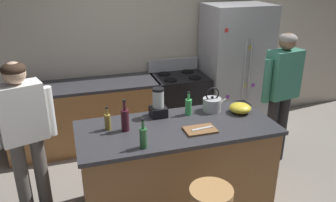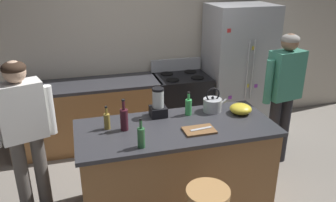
{
  "view_description": "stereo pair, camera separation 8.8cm",
  "coord_description": "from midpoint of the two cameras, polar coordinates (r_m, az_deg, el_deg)",
  "views": [
    {
      "loc": [
        -0.98,
        -2.85,
        2.39
      ],
      "look_at": [
        0.0,
        0.3,
        1.06
      ],
      "focal_mm": 36.37,
      "sensor_mm": 36.0,
      "label": 1
    },
    {
      "loc": [
        -0.9,
        -2.88,
        2.39
      ],
      "look_at": [
        0.0,
        0.3,
        1.06
      ],
      "focal_mm": 36.37,
      "sensor_mm": 36.0,
      "label": 2
    }
  ],
  "objects": [
    {
      "name": "refrigerator",
      "position": [
        5.17,
        10.57,
        5.26
      ],
      "size": [
        0.9,
        0.73,
        1.88
      ],
      "color": "#B7BABF",
      "rests_on": "ground_plane"
    },
    {
      "name": "mixing_bowl",
      "position": [
        3.71,
        11.34,
        -1.17
      ],
      "size": [
        0.23,
        0.23,
        0.1
      ],
      "primitive_type": "ellipsoid",
      "color": "yellow",
      "rests_on": "kitchen_island"
    },
    {
      "name": "person_by_island_left",
      "position": [
        3.41,
        -23.7,
        -4.39
      ],
      "size": [
        0.59,
        0.33,
        1.63
      ],
      "color": "#66605B",
      "rests_on": "ground_plane"
    },
    {
      "name": "bottle_vinegar",
      "position": [
        3.31,
        -10.84,
        -3.38
      ],
      "size": [
        0.06,
        0.06,
        0.24
      ],
      "color": "olive",
      "rests_on": "kitchen_island"
    },
    {
      "name": "blender_appliance",
      "position": [
        3.53,
        -2.37,
        -0.6
      ],
      "size": [
        0.17,
        0.17,
        0.31
      ],
      "color": "black",
      "rests_on": "kitchen_island"
    },
    {
      "name": "kitchen_island",
      "position": [
        3.58,
        0.73,
        -10.73
      ],
      "size": [
        1.96,
        0.86,
        0.91
      ],
      "color": "#9E6B3D",
      "rests_on": "ground_plane"
    },
    {
      "name": "chef_knife",
      "position": [
        3.27,
        4.98,
        -4.6
      ],
      "size": [
        0.22,
        0.05,
        0.01
      ],
      "primitive_type": "cube",
      "rotation": [
        0.0,
        0.0,
        0.11
      ],
      "color": "#B7BABF",
      "rests_on": "cutting_board"
    },
    {
      "name": "person_by_sink_right",
      "position": [
        4.32,
        17.96,
        2.21
      ],
      "size": [
        0.6,
        0.29,
        1.67
      ],
      "color": "#26262B",
      "rests_on": "ground_plane"
    },
    {
      "name": "tea_kettle",
      "position": [
        3.7,
        6.73,
        -0.48
      ],
      "size": [
        0.28,
        0.2,
        0.27
      ],
      "color": "#B7BABF",
      "rests_on": "kitchen_island"
    },
    {
      "name": "stove_range",
      "position": [
        5.02,
        1.32,
        -0.6
      ],
      "size": [
        0.76,
        0.65,
        1.09
      ],
      "color": "black",
      "rests_on": "ground_plane"
    },
    {
      "name": "back_counter_run",
      "position": [
        4.82,
        -14.17,
        -2.43
      ],
      "size": [
        2.0,
        0.64,
        0.91
      ],
      "color": "#9E6B3D",
      "rests_on": "ground_plane"
    },
    {
      "name": "bottle_soda",
      "position": [
        3.58,
        2.74,
        -0.88
      ],
      "size": [
        0.07,
        0.07,
        0.26
      ],
      "color": "#3FB259",
      "rests_on": "kitchen_island"
    },
    {
      "name": "bottle_olive_oil",
      "position": [
        2.95,
        -5.02,
        -6.07
      ],
      "size": [
        0.07,
        0.07,
        0.28
      ],
      "color": "#2D6638",
      "rests_on": "kitchen_island"
    },
    {
      "name": "ground_plane",
      "position": [
        3.85,
        0.7,
        -16.47
      ],
      "size": [
        14.0,
        14.0,
        0.0
      ],
      "primitive_type": "plane",
      "color": "gray"
    },
    {
      "name": "back_wall",
      "position": [
        5.02,
        -6.21,
        9.83
      ],
      "size": [
        8.0,
        0.1,
        2.7
      ],
      "primitive_type": "cube",
      "color": "beige",
      "rests_on": "ground_plane"
    },
    {
      "name": "bottle_wine",
      "position": [
        3.26,
        -7.99,
        -3.06
      ],
      "size": [
        0.08,
        0.08,
        0.32
      ],
      "color": "#471923",
      "rests_on": "kitchen_island"
    },
    {
      "name": "cutting_board",
      "position": [
        3.27,
        4.65,
        -4.85
      ],
      "size": [
        0.3,
        0.2,
        0.02
      ],
      "primitive_type": "cube",
      "color": "brown",
      "rests_on": "kitchen_island"
    }
  ]
}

